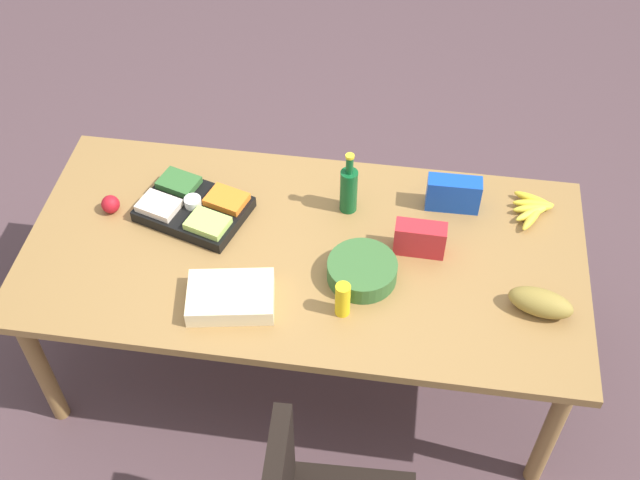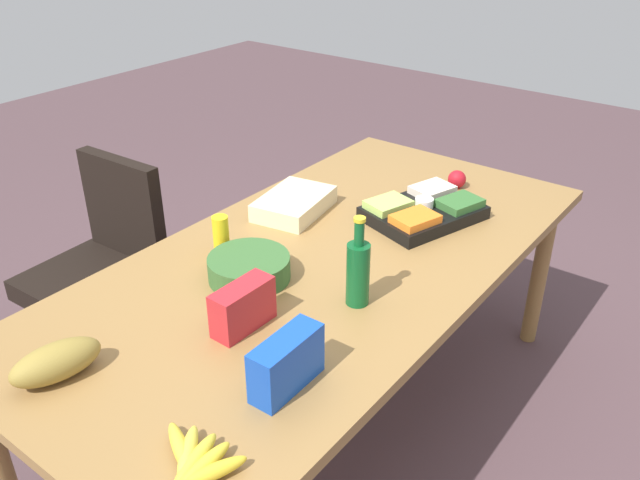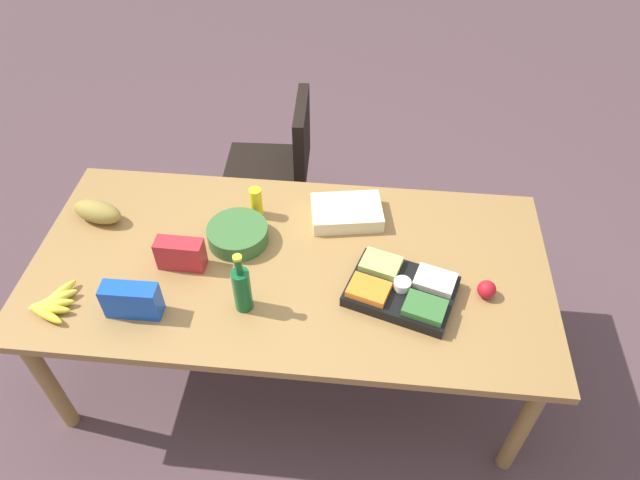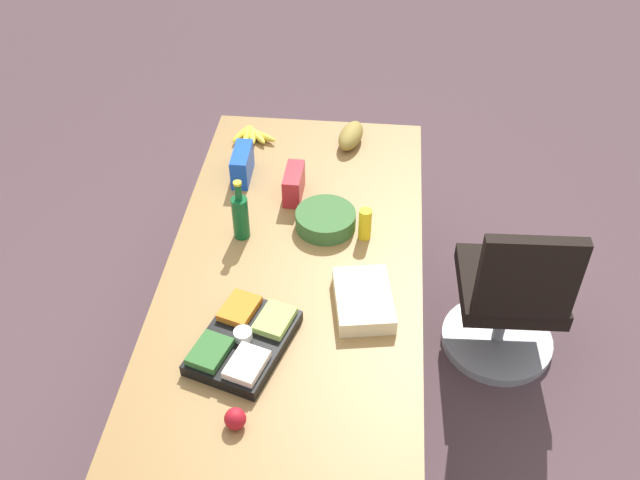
{
  "view_description": "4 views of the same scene",
  "coord_description": "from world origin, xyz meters",
  "px_view_note": "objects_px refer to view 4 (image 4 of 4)",
  "views": [
    {
      "loc": [
        -0.36,
        2.05,
        3.11
      ],
      "look_at": [
        -0.06,
        -0.01,
        0.81
      ],
      "focal_mm": 44.37,
      "sensor_mm": 36.0,
      "label": 1
    },
    {
      "loc": [
        -1.57,
        -1.19,
        1.92
      ],
      "look_at": [
        0.05,
        0.04,
        0.8
      ],
      "focal_mm": 37.1,
      "sensor_mm": 36.0,
      "label": 2
    },
    {
      "loc": [
        0.3,
        -1.64,
        2.6
      ],
      "look_at": [
        0.12,
        0.09,
        0.82
      ],
      "focal_mm": 32.33,
      "sensor_mm": 36.0,
      "label": 3
    },
    {
      "loc": [
        2.2,
        0.33,
        2.86
      ],
      "look_at": [
        -0.11,
        0.1,
        0.79
      ],
      "focal_mm": 40.4,
      "sensor_mm": 36.0,
      "label": 4
    }
  ],
  "objects_px": {
    "sheet_cake": "(363,300)",
    "mustard_bottle": "(365,224)",
    "chip_bag_red": "(294,184)",
    "salad_bowl": "(326,220)",
    "veggie_tray": "(244,340)",
    "wine_bottle": "(240,216)",
    "conference_table": "(295,273)",
    "bread_loaf": "(351,136)",
    "apple_red": "(235,419)",
    "chip_bag_blue": "(242,164)",
    "office_chair": "(509,303)",
    "banana_bunch": "(252,135)"
  },
  "relations": [
    {
      "from": "conference_table",
      "to": "salad_bowl",
      "type": "relative_size",
      "value": 8.28
    },
    {
      "from": "salad_bowl",
      "to": "office_chair",
      "type": "bearing_deg",
      "value": 89.66
    },
    {
      "from": "mustard_bottle",
      "to": "apple_red",
      "type": "distance_m",
      "value": 1.08
    },
    {
      "from": "chip_bag_blue",
      "to": "salad_bowl",
      "type": "height_order",
      "value": "chip_bag_blue"
    },
    {
      "from": "veggie_tray",
      "to": "banana_bunch",
      "type": "height_order",
      "value": "veggie_tray"
    },
    {
      "from": "bread_loaf",
      "to": "conference_table",
      "type": "bearing_deg",
      "value": -11.08
    },
    {
      "from": "salad_bowl",
      "to": "veggie_tray",
      "type": "bearing_deg",
      "value": -18.45
    },
    {
      "from": "salad_bowl",
      "to": "wine_bottle",
      "type": "bearing_deg",
      "value": -75.02
    },
    {
      "from": "office_chair",
      "to": "wine_bottle",
      "type": "height_order",
      "value": "wine_bottle"
    },
    {
      "from": "salad_bowl",
      "to": "bread_loaf",
      "type": "bearing_deg",
      "value": 174.17
    },
    {
      "from": "conference_table",
      "to": "veggie_tray",
      "type": "bearing_deg",
      "value": -15.27
    },
    {
      "from": "bread_loaf",
      "to": "banana_bunch",
      "type": "bearing_deg",
      "value": -89.51
    },
    {
      "from": "wine_bottle",
      "to": "conference_table",
      "type": "bearing_deg",
      "value": 59.7
    },
    {
      "from": "bread_loaf",
      "to": "mustard_bottle",
      "type": "bearing_deg",
      "value": 8.6
    },
    {
      "from": "chip_bag_red",
      "to": "banana_bunch",
      "type": "bearing_deg",
      "value": -148.55
    },
    {
      "from": "chip_bag_red",
      "to": "salad_bowl",
      "type": "bearing_deg",
      "value": 39.04
    },
    {
      "from": "chip_bag_red",
      "to": "veggie_tray",
      "type": "xyz_separation_m",
      "value": [
        0.93,
        -0.07,
        -0.03
      ]
    },
    {
      "from": "veggie_tray",
      "to": "banana_bunch",
      "type": "relative_size",
      "value": 2.05
    },
    {
      "from": "veggie_tray",
      "to": "mustard_bottle",
      "type": "distance_m",
      "value": 0.79
    },
    {
      "from": "office_chair",
      "to": "banana_bunch",
      "type": "distance_m",
      "value": 1.55
    },
    {
      "from": "veggie_tray",
      "to": "salad_bowl",
      "type": "bearing_deg",
      "value": 161.55
    },
    {
      "from": "wine_bottle",
      "to": "bread_loaf",
      "type": "xyz_separation_m",
      "value": [
        -0.76,
        0.43,
        -0.06
      ]
    },
    {
      "from": "mustard_bottle",
      "to": "conference_table",
      "type": "bearing_deg",
      "value": -56.48
    },
    {
      "from": "wine_bottle",
      "to": "mustard_bottle",
      "type": "bearing_deg",
      "value": 94.61
    },
    {
      "from": "apple_red",
      "to": "chip_bag_blue",
      "type": "bearing_deg",
      "value": -170.81
    },
    {
      "from": "sheet_cake",
      "to": "mustard_bottle",
      "type": "bearing_deg",
      "value": -177.66
    },
    {
      "from": "chip_bag_blue",
      "to": "apple_red",
      "type": "height_order",
      "value": "chip_bag_blue"
    },
    {
      "from": "salad_bowl",
      "to": "apple_red",
      "type": "height_order",
      "value": "salad_bowl"
    },
    {
      "from": "chip_bag_blue",
      "to": "chip_bag_red",
      "type": "bearing_deg",
      "value": 65.43
    },
    {
      "from": "office_chair",
      "to": "sheet_cake",
      "type": "bearing_deg",
      "value": -55.99
    },
    {
      "from": "chip_bag_blue",
      "to": "salad_bowl",
      "type": "relative_size",
      "value": 0.82
    },
    {
      "from": "banana_bunch",
      "to": "wine_bottle",
      "type": "relative_size",
      "value": 0.81
    },
    {
      "from": "veggie_tray",
      "to": "salad_bowl",
      "type": "xyz_separation_m",
      "value": [
        -0.72,
        0.24,
        0.0
      ]
    },
    {
      "from": "veggie_tray",
      "to": "wine_bottle",
      "type": "bearing_deg",
      "value": -169.1
    },
    {
      "from": "chip_bag_red",
      "to": "salad_bowl",
      "type": "height_order",
      "value": "chip_bag_red"
    },
    {
      "from": "banana_bunch",
      "to": "wine_bottle",
      "type": "bearing_deg",
      "value": 6.37
    },
    {
      "from": "mustard_bottle",
      "to": "banana_bunch",
      "type": "relative_size",
      "value": 0.63
    },
    {
      "from": "veggie_tray",
      "to": "salad_bowl",
      "type": "height_order",
      "value": "veggie_tray"
    },
    {
      "from": "chip_bag_red",
      "to": "apple_red",
      "type": "relative_size",
      "value": 2.63
    },
    {
      "from": "wine_bottle",
      "to": "chip_bag_blue",
      "type": "relative_size",
      "value": 1.34
    },
    {
      "from": "banana_bunch",
      "to": "apple_red",
      "type": "bearing_deg",
      "value": 7.85
    },
    {
      "from": "office_chair",
      "to": "mustard_bottle",
      "type": "distance_m",
      "value": 0.85
    },
    {
      "from": "chip_bag_red",
      "to": "banana_bunch",
      "type": "xyz_separation_m",
      "value": [
        -0.45,
        -0.28,
        -0.04
      ]
    },
    {
      "from": "salad_bowl",
      "to": "conference_table",
      "type": "bearing_deg",
      "value": -24.35
    },
    {
      "from": "chip_bag_red",
      "to": "sheet_cake",
      "type": "bearing_deg",
      "value": 28.13
    },
    {
      "from": "mustard_bottle",
      "to": "sheet_cake",
      "type": "xyz_separation_m",
      "value": [
        0.42,
        0.02,
        -0.04
      ]
    },
    {
      "from": "banana_bunch",
      "to": "salad_bowl",
      "type": "height_order",
      "value": "salad_bowl"
    },
    {
      "from": "chip_bag_blue",
      "to": "conference_table",
      "type": "bearing_deg",
      "value": 29.46
    },
    {
      "from": "chip_bag_blue",
      "to": "salad_bowl",
      "type": "distance_m",
      "value": 0.55
    },
    {
      "from": "office_chair",
      "to": "salad_bowl",
      "type": "bearing_deg",
      "value": -90.34
    }
  ]
}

